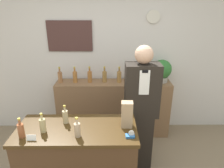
{
  "coord_description": "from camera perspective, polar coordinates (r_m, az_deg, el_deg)",
  "views": [
    {
      "loc": [
        0.1,
        -1.35,
        2.14
      ],
      "look_at": [
        0.12,
        1.11,
        1.19
      ],
      "focal_mm": 32.0,
      "sensor_mm": 36.0,
      "label": 1
    }
  ],
  "objects": [
    {
      "name": "counter_bottle_0",
      "position": [
        2.18,
        -24.58,
        -11.88
      ],
      "size": [
        0.06,
        0.06,
        0.21
      ],
      "color": "brown",
      "rests_on": "display_counter"
    },
    {
      "name": "price_card_left",
      "position": [
        2.13,
        -22.07,
        -14.05
      ],
      "size": [
        0.09,
        0.02,
        0.06
      ],
      "color": "white",
      "rests_on": "display_counter"
    },
    {
      "name": "shopkeeper",
      "position": [
        2.69,
        8.23,
        -7.47
      ],
      "size": [
        0.44,
        0.27,
        1.72
      ],
      "color": "black",
      "rests_on": "ground_plane"
    },
    {
      "name": "shelf_bottle_0",
      "position": [
        3.38,
        -14.6,
        2.01
      ],
      "size": [
        0.07,
        0.07,
        0.26
      ],
      "color": "#97643E",
      "rests_on": "back_shelf"
    },
    {
      "name": "tape_dispenser",
      "position": [
        2.04,
        5.32,
        -14.29
      ],
      "size": [
        0.09,
        0.06,
        0.07
      ],
      "color": "#2D66A8",
      "rests_on": "display_counter"
    },
    {
      "name": "shelf_bottle_1",
      "position": [
        3.34,
        -10.52,
        2.12
      ],
      "size": [
        0.07,
        0.07,
        0.26
      ],
      "color": "#A46932",
      "rests_on": "back_shelf"
    },
    {
      "name": "counter_bottle_3",
      "position": [
        2.03,
        -9.88,
        -12.63
      ],
      "size": [
        0.06,
        0.06,
        0.21
      ],
      "color": "tan",
      "rests_on": "display_counter"
    },
    {
      "name": "counter_bottle_2",
      "position": [
        2.28,
        -13.2,
        -8.97
      ],
      "size": [
        0.06,
        0.06,
        0.21
      ],
      "color": "tan",
      "rests_on": "display_counter"
    },
    {
      "name": "display_counter",
      "position": [
        2.49,
        -9.35,
        -21.36
      ],
      "size": [
        1.28,
        0.58,
        0.94
      ],
      "color": "#422B19",
      "rests_on": "ground_plane"
    },
    {
      "name": "shelf_bottle_4",
      "position": [
        3.29,
        2.07,
        2.15
      ],
      "size": [
        0.07,
        0.07,
        0.26
      ],
      "color": "olive",
      "rests_on": "back_shelf"
    },
    {
      "name": "potted_plant",
      "position": [
        3.38,
        14.11,
        3.84
      ],
      "size": [
        0.31,
        0.31,
        0.37
      ],
      "color": "#9E998E",
      "rests_on": "back_shelf"
    },
    {
      "name": "shelf_bottle_2",
      "position": [
        3.31,
        -6.36,
        2.18
      ],
      "size": [
        0.07,
        0.07,
        0.26
      ],
      "color": "#A46632",
      "rests_on": "back_shelf"
    },
    {
      "name": "shelf_bottle_5",
      "position": [
        3.29,
        6.3,
        2.05
      ],
      "size": [
        0.07,
        0.07,
        0.26
      ],
      "color": "#A5683A",
      "rests_on": "back_shelf"
    },
    {
      "name": "paper_bag",
      "position": [
        2.13,
        4.29,
        -8.68
      ],
      "size": [
        0.13,
        0.1,
        0.29
      ],
      "color": "tan",
      "rests_on": "display_counter"
    },
    {
      "name": "shelf_bottle_6",
      "position": [
        3.35,
        10.39,
        2.17
      ],
      "size": [
        0.07,
        0.07,
        0.26
      ],
      "color": "olive",
      "rests_on": "back_shelf"
    },
    {
      "name": "back_shelf",
      "position": [
        3.52,
        0.39,
        -6.91
      ],
      "size": [
        1.91,
        0.37,
        0.97
      ],
      "color": "brown",
      "rests_on": "ground_plane"
    },
    {
      "name": "back_wall",
      "position": [
        3.44,
        -2.18,
        7.93
      ],
      "size": [
        5.2,
        0.09,
        2.7
      ],
      "color": "silver",
      "rests_on": "ground_plane"
    },
    {
      "name": "counter_bottle_1",
      "position": [
        2.19,
        -19.21,
        -10.98
      ],
      "size": [
        0.06,
        0.06,
        0.21
      ],
      "color": "tan",
      "rests_on": "display_counter"
    },
    {
      "name": "shelf_bottle_3",
      "position": [
        3.3,
        -2.16,
        2.23
      ],
      "size": [
        0.07,
        0.07,
        0.26
      ],
      "color": "olive",
      "rests_on": "back_shelf"
    }
  ]
}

